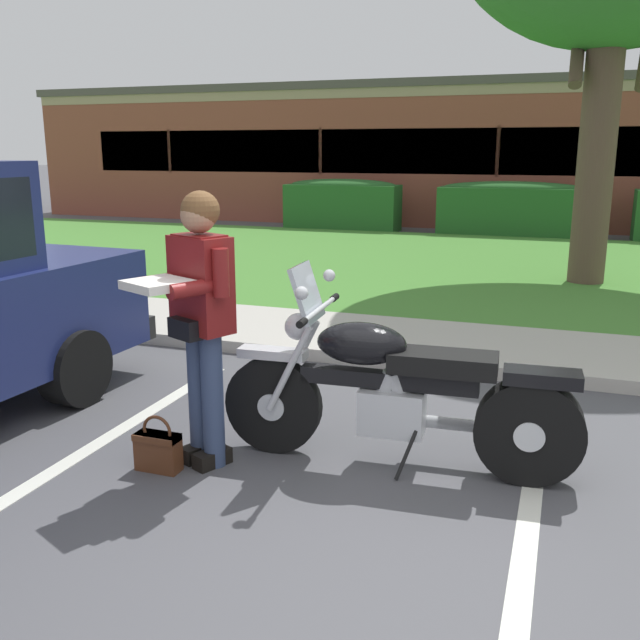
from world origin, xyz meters
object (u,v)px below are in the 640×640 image
(hedge_center_left, at_px, (511,208))
(hedge_left, at_px, (342,203))
(rider_person, at_px, (199,308))
(handbag, at_px, (158,448))
(motorcycle, at_px, (409,392))
(brick_building, at_px, (512,153))

(hedge_center_left, bearing_deg, hedge_left, 180.00)
(rider_person, relative_size, handbag, 4.74)
(handbag, height_order, hedge_center_left, hedge_center_left)
(motorcycle, height_order, handbag, motorcycle)
(brick_building, bearing_deg, motorcycle, -87.19)
(handbag, bearing_deg, motorcycle, 21.44)
(handbag, xyz_separation_m, hedge_center_left, (1.05, 12.97, 0.51))
(motorcycle, height_order, hedge_left, motorcycle)
(hedge_left, relative_size, hedge_center_left, 0.86)
(rider_person, distance_m, brick_building, 18.03)
(motorcycle, distance_m, brick_building, 17.71)
(motorcycle, height_order, brick_building, brick_building)
(hedge_left, relative_size, brick_building, 0.10)
(hedge_left, bearing_deg, brick_building, 56.10)
(handbag, distance_m, hedge_center_left, 13.03)
(motorcycle, relative_size, brick_building, 0.08)
(rider_person, bearing_deg, motorcycle, 16.95)
(brick_building, bearing_deg, hedge_left, -123.90)
(handbag, xyz_separation_m, brick_building, (0.57, 18.20, 1.67))
(rider_person, bearing_deg, brick_building, 88.88)
(rider_person, relative_size, brick_building, 0.06)
(hedge_left, bearing_deg, handbag, -77.23)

